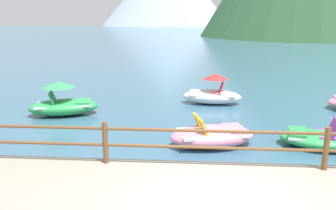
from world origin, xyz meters
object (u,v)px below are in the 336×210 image
pedal_boat_2 (63,104)px  pedal_boat_3 (212,94)px  pedal_boat_0 (319,139)px  pedal_boat_4 (213,136)px

pedal_boat_2 → pedal_boat_3: size_ratio=1.10×
pedal_boat_0 → pedal_boat_4: 3.00m
pedal_boat_0 → pedal_boat_4: (-3.00, -0.14, 0.06)m
pedal_boat_0 → pedal_boat_2: (-8.43, 2.73, 0.18)m
pedal_boat_2 → pedal_boat_4: size_ratio=1.04×
pedal_boat_0 → pedal_boat_2: pedal_boat_2 is taller
pedal_boat_3 → pedal_boat_4: bearing=-92.3°
pedal_boat_0 → pedal_boat_3: size_ratio=0.95×
pedal_boat_0 → pedal_boat_3: bearing=119.4°
pedal_boat_2 → pedal_boat_4: (5.44, -2.87, -0.12)m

